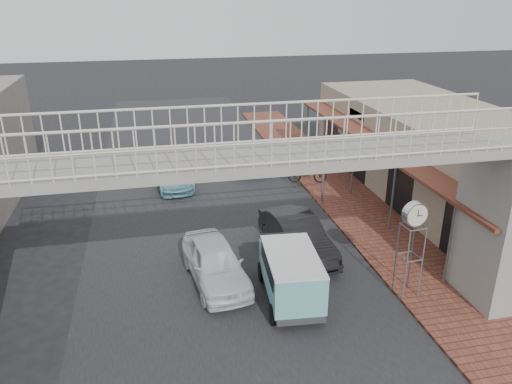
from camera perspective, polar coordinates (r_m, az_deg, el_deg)
name	(u,v)px	position (r m, az deg, el deg)	size (l,w,h in m)	color
ground	(225,262)	(18.21, -3.57, -7.95)	(120.00, 120.00, 0.00)	black
road_strip	(225,261)	(18.21, -3.57, -7.93)	(10.00, 60.00, 0.01)	black
sidewalk	(360,212)	(22.48, 11.78, -2.20)	(3.00, 40.00, 0.10)	brown
shophouse_row	(445,156)	(24.71, 20.76, 3.89)	(7.20, 18.00, 4.00)	gray
footbridge	(246,231)	(13.23, -1.17, -4.44)	(16.40, 2.40, 6.34)	gray
white_hatchback	(215,263)	(16.77, -4.68, -8.05)	(1.65, 4.11, 1.40)	silver
dark_sedan	(297,236)	(18.46, 4.73, -5.02)	(1.52, 4.34, 1.43)	black
angkot_curb	(245,155)	(27.74, -1.32, 4.24)	(2.13, 4.62, 1.28)	#7DBEDA
angkot_far	(171,174)	(25.29, -9.66, 2.05)	(1.67, 4.11, 1.19)	#6BA8BA
angkot_van	(290,270)	(15.60, 3.96, -8.87)	(1.84, 3.59, 1.70)	black
motorcycle_near	(308,173)	(25.18, 5.91, 2.20)	(0.68, 1.95, 1.03)	black
motorcycle_far	(321,154)	(28.31, 7.43, 4.34)	(0.47, 1.67, 1.00)	black
street_clock	(414,219)	(15.76, 17.63, -2.91)	(0.79, 0.67, 3.14)	#59595B
arrow_sign	(343,146)	(22.40, 9.89, 5.17)	(1.93, 1.24, 3.25)	#59595B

